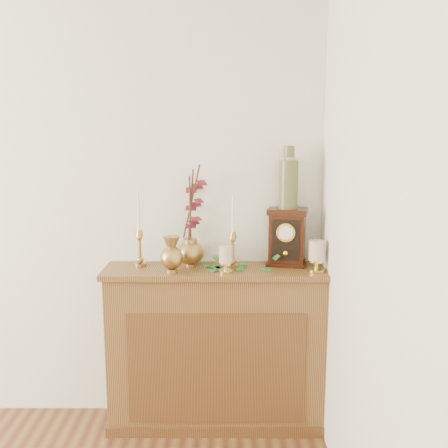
{
  "coord_description": "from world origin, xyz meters",
  "views": [
    {
      "loc": [
        1.45,
        -0.7,
        1.69
      ],
      "look_at": [
        1.44,
        2.05,
        1.19
      ],
      "focal_mm": 42.0,
      "sensor_mm": 36.0,
      "label": 1
    }
  ],
  "objects_px": {
    "candlestick_center": "(233,244)",
    "ceramic_vase": "(288,181)",
    "candlestick_left": "(140,242)",
    "mantel_clock": "(287,237)",
    "bud_vase": "(172,255)",
    "ginger_jar": "(194,220)"
  },
  "relations": [
    {
      "from": "candlestick_center",
      "to": "bud_vase",
      "type": "bearing_deg",
      "value": -161.14
    },
    {
      "from": "candlestick_center",
      "to": "ginger_jar",
      "type": "bearing_deg",
      "value": 159.07
    },
    {
      "from": "bud_vase",
      "to": "candlestick_left",
      "type": "bearing_deg",
      "value": 143.49
    },
    {
      "from": "candlestick_left",
      "to": "mantel_clock",
      "type": "xyz_separation_m",
      "value": [
        0.82,
        0.03,
        0.02
      ]
    },
    {
      "from": "candlestick_left",
      "to": "ceramic_vase",
      "type": "xyz_separation_m",
      "value": [
        0.82,
        0.03,
        0.34
      ]
    },
    {
      "from": "candlestick_left",
      "to": "bud_vase",
      "type": "height_order",
      "value": "candlestick_left"
    },
    {
      "from": "bud_vase",
      "to": "ginger_jar",
      "type": "xyz_separation_m",
      "value": [
        0.11,
        0.2,
        0.16
      ]
    },
    {
      "from": "ceramic_vase",
      "to": "bud_vase",
      "type": "bearing_deg",
      "value": -164.64
    },
    {
      "from": "candlestick_left",
      "to": "bud_vase",
      "type": "bearing_deg",
      "value": -36.51
    },
    {
      "from": "candlestick_left",
      "to": "bud_vase",
      "type": "distance_m",
      "value": 0.24
    },
    {
      "from": "ginger_jar",
      "to": "mantel_clock",
      "type": "bearing_deg",
      "value": -2.72
    },
    {
      "from": "candlestick_center",
      "to": "mantel_clock",
      "type": "height_order",
      "value": "candlestick_center"
    },
    {
      "from": "ginger_jar",
      "to": "mantel_clock",
      "type": "xyz_separation_m",
      "value": [
        0.52,
        -0.02,
        -0.1
      ]
    },
    {
      "from": "bud_vase",
      "to": "mantel_clock",
      "type": "distance_m",
      "value": 0.66
    },
    {
      "from": "mantel_clock",
      "to": "ceramic_vase",
      "type": "relative_size",
      "value": 0.94
    },
    {
      "from": "candlestick_center",
      "to": "ceramic_vase",
      "type": "distance_m",
      "value": 0.46
    },
    {
      "from": "ceramic_vase",
      "to": "ginger_jar",
      "type": "bearing_deg",
      "value": 177.6
    },
    {
      "from": "candlestick_left",
      "to": "mantel_clock",
      "type": "distance_m",
      "value": 0.82
    },
    {
      "from": "bud_vase",
      "to": "ginger_jar",
      "type": "relative_size",
      "value": 0.35
    },
    {
      "from": "bud_vase",
      "to": "mantel_clock",
      "type": "relative_size",
      "value": 0.61
    },
    {
      "from": "candlestick_left",
      "to": "ceramic_vase",
      "type": "relative_size",
      "value": 1.22
    },
    {
      "from": "ginger_jar",
      "to": "ceramic_vase",
      "type": "bearing_deg",
      "value": -2.4
    }
  ]
}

